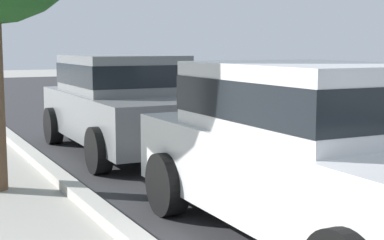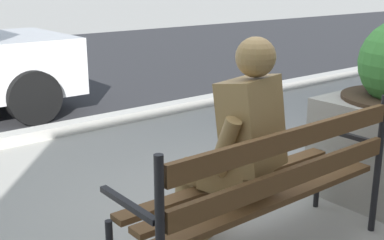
% 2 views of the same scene
% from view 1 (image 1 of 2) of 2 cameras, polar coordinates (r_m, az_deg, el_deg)
% --- Properties ---
extents(parked_car_grey, '(4.12, 1.96, 1.56)m').
position_cam_1_polar(parked_car_grey, '(9.26, -6.85, 1.97)').
color(parked_car_grey, slate).
rests_on(parked_car_grey, ground).
extents(parked_car_white, '(4.12, 1.96, 1.56)m').
position_cam_1_polar(parked_car_white, '(5.07, 12.26, -2.61)').
color(parked_car_white, silver).
rests_on(parked_car_white, ground).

